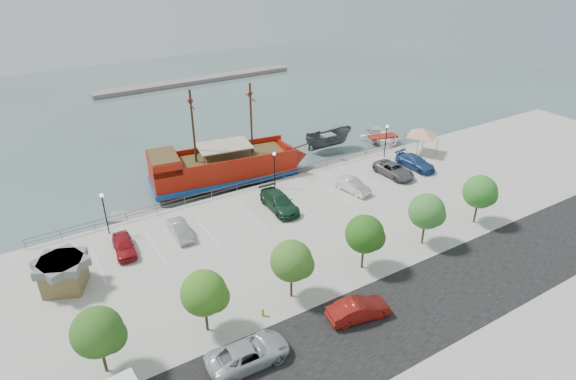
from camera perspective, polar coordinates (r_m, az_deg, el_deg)
ground at (r=49.29m, az=2.21°, el=-3.73°), size 160.00×160.00×0.00m
land_slab at (r=37.26m, az=21.13°, el=-17.64°), size 100.00×58.00×1.20m
street at (r=38.99m, az=15.57°, el=-12.96°), size 100.00×8.00×0.04m
sidewalk at (r=42.21m, az=9.78°, el=-8.62°), size 100.00×4.00×0.05m
seawall_railing at (r=54.37m, az=-2.27°, el=1.34°), size 50.00×0.06×1.00m
far_shore at (r=99.14m, az=-10.80°, el=12.63°), size 40.00×3.00×0.80m
pirate_ship at (r=56.52m, az=-6.29°, el=2.85°), size 19.50×7.84×12.15m
patrol_boat at (r=65.33m, az=4.78°, el=5.82°), size 7.16×3.46×2.66m
speedboat at (r=68.68m, az=11.15°, el=5.94°), size 6.26×7.73×1.41m
dock_west at (r=51.86m, az=-16.48°, el=-2.99°), size 7.39×4.88×0.41m
dock_mid at (r=59.88m, az=3.84°, el=2.52°), size 7.14×2.34×0.40m
dock_east at (r=64.29m, az=9.55°, el=4.05°), size 7.34×2.19×0.42m
shed at (r=42.19m, az=-25.09°, el=-8.88°), size 4.35×4.35×2.70m
canopy_tent at (r=63.26m, az=15.67°, el=7.06°), size 5.50×5.50×3.89m
street_van at (r=33.21m, az=-4.73°, el=-18.75°), size 5.66×2.68×1.56m
street_sedan at (r=36.45m, az=8.37°, el=-13.85°), size 4.92×2.48×1.55m
fire_hydrant at (r=36.50m, az=-3.02°, el=-14.26°), size 0.25×0.25×0.72m
lamp_post_left at (r=47.10m, az=-20.99°, el=-1.84°), size 0.36×0.36×4.28m
lamp_post_mid at (r=52.30m, az=-1.63°, el=3.16°), size 0.36×0.36×4.28m
lamp_post_right at (r=61.15m, az=11.57°, el=6.37°), size 0.36×0.36×4.28m
tree_a at (r=32.89m, az=-21.37°, el=-15.51°), size 3.30×3.20×5.00m
tree_b at (r=33.94m, az=-9.66°, el=-12.05°), size 3.30×3.20×5.00m
tree_c at (r=36.33m, az=0.66°, el=-8.51°), size 3.30×3.20×5.00m
tree_d at (r=39.83m, az=9.28°, el=-5.28°), size 3.30×3.20×5.00m
tree_e at (r=44.16m, az=16.29°, el=-2.54°), size 3.30×3.20×5.00m
tree_f at (r=49.12m, az=21.95°, el=-0.29°), size 3.30×3.20×5.00m
parked_car_a at (r=45.01m, az=-18.87°, el=-6.24°), size 2.05×4.34×1.43m
parked_car_b at (r=45.92m, az=-12.66°, el=-4.63°), size 1.52×4.11×1.34m
parked_car_d at (r=49.01m, az=-1.04°, el=-1.43°), size 2.54×5.78×1.65m
parked_car_f at (r=52.94m, az=7.65°, el=0.55°), size 2.20×4.53×1.43m
parked_car_g at (r=57.28m, az=12.42°, el=2.34°), size 2.69×5.34×1.45m
parked_car_h at (r=59.78m, az=14.85°, el=3.19°), size 2.62×5.38×1.51m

